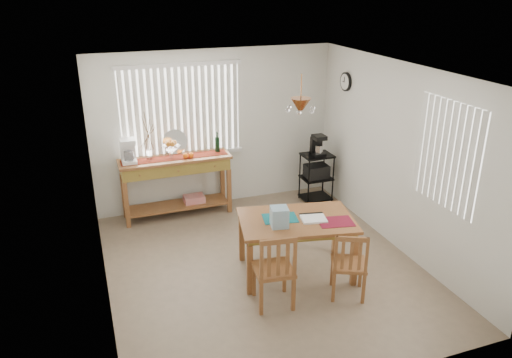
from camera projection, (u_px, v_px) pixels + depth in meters
name	position (u px, v px, depth m)	size (l,w,h in m)	color
ground	(263.00, 267.00, 6.70)	(4.00, 4.50, 0.01)	gray
room_shell	(263.00, 147.00, 6.08)	(4.20, 4.70, 2.70)	white
sideboard	(176.00, 172.00, 7.92)	(1.75, 0.49, 0.98)	#915A31
sideboard_items	(155.00, 150.00, 7.69)	(1.66, 0.42, 0.75)	maroon
wire_cart	(316.00, 173.00, 8.52)	(0.50, 0.40, 0.84)	black
cart_items	(317.00, 145.00, 8.35)	(0.20, 0.24, 0.35)	black
dining_table	(297.00, 225.00, 6.34)	(1.59, 1.19, 0.77)	#915A31
table_items	(288.00, 218.00, 6.14)	(1.10, 0.72, 0.25)	#13666F
chair_left	(274.00, 270.00, 5.74)	(0.50, 0.50, 0.97)	#915A31
chair_right	(349.00, 265.00, 5.93)	(0.54, 0.54, 0.89)	#915A31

